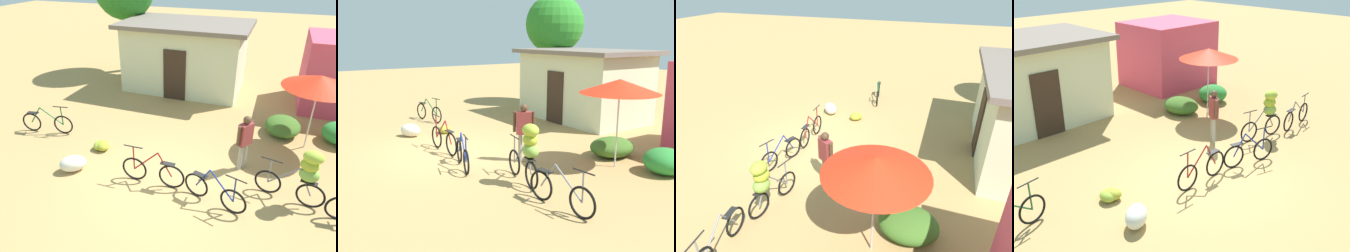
{
  "view_description": "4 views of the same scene",
  "coord_description": "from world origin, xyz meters",
  "views": [
    {
      "loc": [
        2.13,
        -5.71,
        5.02
      ],
      "look_at": [
        -0.22,
        0.81,
        1.19
      ],
      "focal_mm": 32.49,
      "sensor_mm": 36.0,
      "label": 1
    },
    {
      "loc": [
        9.81,
        -4.55,
        3.31
      ],
      "look_at": [
        0.62,
        1.44,
        0.75
      ],
      "focal_mm": 41.35,
      "sensor_mm": 36.0,
      "label": 2
    },
    {
      "loc": [
        7.53,
        3.94,
        5.06
      ],
      "look_at": [
        0.37,
        1.3,
        1.11
      ],
      "focal_mm": 31.3,
      "sensor_mm": 36.0,
      "label": 3
    },
    {
      "loc": [
        -6.77,
        -6.02,
        5.19
      ],
      "look_at": [
        0.04,
        0.9,
        1.1
      ],
      "focal_mm": 43.91,
      "sensor_mm": 36.0,
      "label": 4
    }
  ],
  "objects": [
    {
      "name": "ground_plane",
      "position": [
        0.0,
        0.0,
        0.0
      ],
      "size": [
        60.0,
        60.0,
        0.0
      ],
      "primitive_type": "plane",
      "color": "tan"
    },
    {
      "name": "hedge_bush_front_left",
      "position": [
        2.7,
        3.64,
        0.27
      ],
      "size": [
        1.1,
        1.31,
        0.54
      ],
      "primitive_type": "ellipsoid",
      "color": "#3B6824",
      "rests_on": "ground"
    },
    {
      "name": "market_umbrella",
      "position": [
        3.38,
        3.01,
        2.1
      ],
      "size": [
        2.0,
        2.0,
        2.27
      ],
      "color": "beige",
      "rests_on": "ground"
    },
    {
      "name": "bicycle_leftmost",
      "position": [
        -4.5,
        1.12,
        0.35
      ],
      "size": [
        1.72,
        0.37,
        0.97
      ],
      "color": "black",
      "rests_on": "ground"
    },
    {
      "name": "bicycle_near_pile",
      "position": [
        -0.3,
        -0.13,
        0.37
      ],
      "size": [
        1.66,
        0.15,
        1.02
      ],
      "color": "black",
      "rests_on": "ground"
    },
    {
      "name": "bicycle_center_loaded",
      "position": [
        1.31,
        -0.33,
        0.35
      ],
      "size": [
        1.54,
        0.49,
        0.96
      ],
      "color": "black",
      "rests_on": "ground"
    },
    {
      "name": "bicycle_by_shop",
      "position": [
        3.15,
        0.39,
        0.88
      ],
      "size": [
        1.58,
        0.42,
        1.45
      ],
      "color": "black",
      "rests_on": "ground"
    },
    {
      "name": "bicycle_rightmost",
      "position": [
        4.51,
        0.18,
        0.35
      ],
      "size": [
        1.71,
        0.25,
        0.94
      ],
      "color": "black",
      "rests_on": "ground"
    },
    {
      "name": "banana_pile_on_ground",
      "position": [
        -2.34,
        0.81,
        0.13
      ],
      "size": [
        0.62,
        0.62,
        0.27
      ],
      "color": "#97B437",
      "rests_on": "ground"
    },
    {
      "name": "produce_sack",
      "position": [
        -2.51,
        -0.35,
        0.22
      ],
      "size": [
        0.82,
        0.78,
        0.44
      ],
      "primitive_type": "ellipsoid",
      "rotation": [
        0.0,
        0.0,
        0.69
      ],
      "color": "silver",
      "rests_on": "ground"
    },
    {
      "name": "person_vendor",
      "position": [
        1.72,
        1.29,
        0.96
      ],
      "size": [
        0.39,
        0.5,
        1.58
      ],
      "color": "gray",
      "rests_on": "ground"
    }
  ]
}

